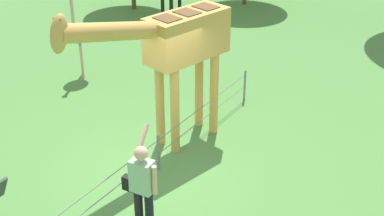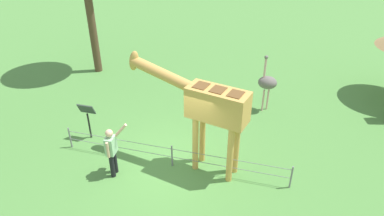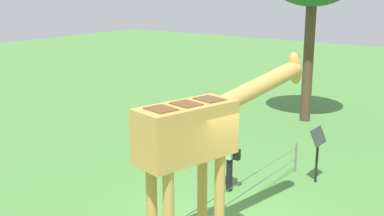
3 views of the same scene
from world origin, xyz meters
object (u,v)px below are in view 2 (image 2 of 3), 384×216
(giraffe, at_px, (207,105))
(visitor, at_px, (112,149))
(info_sign, at_px, (87,114))
(ostrich, at_px, (267,83))

(giraffe, xyz_separation_m, visitor, (2.51, 1.06, -1.25))
(visitor, distance_m, info_sign, 2.21)
(giraffe, distance_m, info_sign, 4.35)
(ostrich, height_order, info_sign, ostrich)
(giraffe, height_order, visitor, giraffe)
(info_sign, bearing_deg, visitor, 138.12)
(giraffe, bearing_deg, ostrich, -109.77)
(giraffe, xyz_separation_m, info_sign, (4.15, -0.41, -1.21))
(visitor, bearing_deg, giraffe, -157.03)
(visitor, bearing_deg, info_sign, -41.88)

